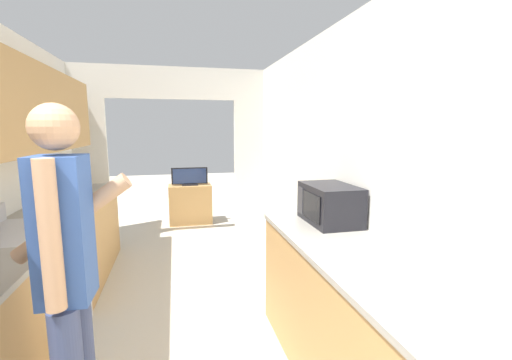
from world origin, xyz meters
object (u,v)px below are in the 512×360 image
at_px(range_oven, 31,290).
at_px(microwave, 330,204).
at_px(person, 68,284).
at_px(tv_cabinet, 190,204).
at_px(television, 190,177).

relative_size(range_oven, microwave, 2.03).
height_order(range_oven, person, person).
bearing_deg(range_oven, tv_cabinet, 68.11).
xyz_separation_m(microwave, television, (-0.91, 3.49, -0.24)).
relative_size(microwave, television, 0.86).
height_order(microwave, tv_cabinet, microwave).
distance_m(range_oven, person, 1.31).
bearing_deg(tv_cabinet, range_oven, -111.89).
bearing_deg(tv_cabinet, microwave, -75.47).
xyz_separation_m(microwave, tv_cabinet, (-0.91, 3.53, -0.73)).
bearing_deg(person, television, -7.99).
bearing_deg(range_oven, microwave, -7.92).
bearing_deg(range_oven, person, -61.89).
height_order(microwave, television, microwave).
xyz_separation_m(tv_cabinet, television, (0.00, -0.04, 0.48)).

